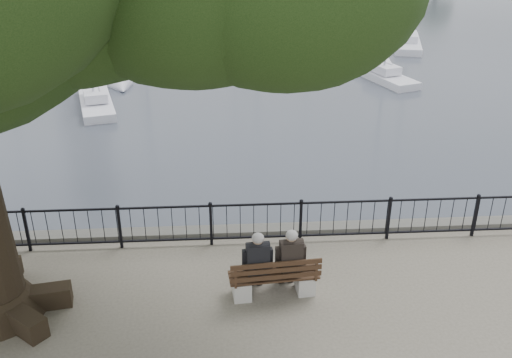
{
  "coord_description": "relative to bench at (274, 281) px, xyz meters",
  "views": [
    {
      "loc": [
        -0.7,
        -8.49,
        6.86
      ],
      "look_at": [
        0.0,
        2.5,
        1.6
      ],
      "focal_mm": 40.0,
      "sensor_mm": 36.0,
      "label": 1
    }
  ],
  "objects": [
    {
      "name": "harbor",
      "position": [
        -0.23,
        2.44,
        -0.82
      ],
      "size": [
        260.0,
        260.0,
        1.2
      ],
      "color": "#484640",
      "rests_on": "ground"
    },
    {
      "name": "sailboat_b",
      "position": [
        -5.17,
        23.24,
        -1.0
      ],
      "size": [
        1.82,
        5.58,
        10.77
      ],
      "color": "white",
      "rests_on": "ground"
    },
    {
      "name": "sailboat_e",
      "position": [
        -15.11,
        29.14,
        -0.99
      ],
      "size": [
        3.1,
        5.96,
        11.7
      ],
      "color": "white",
      "rests_on": "ground"
    },
    {
      "name": "person_left",
      "position": [
        -0.33,
        0.07,
        0.35
      ],
      "size": [
        0.44,
        0.74,
        1.45
      ],
      "color": "black",
      "rests_on": "ground"
    },
    {
      "name": "sailboat_j",
      "position": [
        -12.42,
        30.2,
        -1.01
      ],
      "size": [
        1.66,
        5.73,
        10.78
      ],
      "color": "white",
      "rests_on": "ground"
    },
    {
      "name": "sailboat_i",
      "position": [
        0.14,
        34.35,
        -0.97
      ],
      "size": [
        1.96,
        5.62,
        12.2
      ],
      "color": "white",
      "rests_on": "ground"
    },
    {
      "name": "sailboat_g",
      "position": [
        5.81,
        34.61,
        -1.02
      ],
      "size": [
        3.43,
        5.69,
        10.09
      ],
      "color": "white",
      "rests_on": "ground"
    },
    {
      "name": "sailboat_f",
      "position": [
        1.63,
        30.06,
        -0.96
      ],
      "size": [
        2.58,
        6.09,
        12.77
      ],
      "color": "white",
      "rests_on": "ground"
    },
    {
      "name": "sailboat_c",
      "position": [
        7.21,
        18.66,
        -1.0
      ],
      "size": [
        2.8,
        4.86,
        10.1
      ],
      "color": "white",
      "rests_on": "ground"
    },
    {
      "name": "sailboat_h",
      "position": [
        -7.28,
        35.83,
        -1.0
      ],
      "size": [
        1.7,
        5.02,
        10.5
      ],
      "color": "white",
      "rests_on": "ground"
    },
    {
      "name": "sailboat_d",
      "position": [
        10.76,
        26.02,
        -1.03
      ],
      "size": [
        2.93,
        5.77,
        9.51
      ],
      "color": "white",
      "rests_on": "ground"
    },
    {
      "name": "bench",
      "position": [
        0.0,
        0.0,
        0.0
      ],
      "size": [
        1.78,
        0.67,
        0.92
      ],
      "color": "#A39F99",
      "rests_on": "ground"
    },
    {
      "name": "railing",
      "position": [
        -0.23,
        1.94,
        0.24
      ],
      "size": [
        22.06,
        0.06,
        1.0
      ],
      "color": "black",
      "rests_on": "ground"
    },
    {
      "name": "person_right",
      "position": [
        0.3,
        0.13,
        0.35
      ],
      "size": [
        0.44,
        0.74,
        1.45
      ],
      "color": "black",
      "rests_on": "ground"
    },
    {
      "name": "sailboat_a",
      "position": [
        -6.36,
        15.1,
        -1.04
      ],
      "size": [
        2.41,
        4.79,
        8.19
      ],
      "color": "white",
      "rests_on": "ground"
    }
  ]
}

